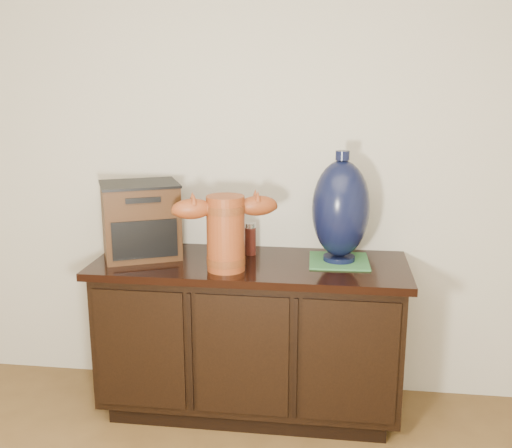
# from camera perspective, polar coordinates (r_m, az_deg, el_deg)

# --- Properties ---
(sideboard) EXTENTS (1.46, 0.56, 0.75)m
(sideboard) POSITION_cam_1_polar(r_m,az_deg,el_deg) (2.93, -0.55, -10.53)
(sideboard) COLOR black
(sideboard) RESTS_ON ground
(terracotta_vessel) EXTENTS (0.47, 0.25, 0.34)m
(terracotta_vessel) POSITION_cam_1_polar(r_m,az_deg,el_deg) (2.63, -2.91, -0.44)
(terracotta_vessel) COLOR brown
(terracotta_vessel) RESTS_ON sideboard
(tv_radio) EXTENTS (0.44, 0.41, 0.36)m
(tv_radio) POSITION_cam_1_polar(r_m,az_deg,el_deg) (2.89, -10.92, 0.38)
(tv_radio) COLOR #371F0D
(tv_radio) RESTS_ON sideboard
(green_mat) EXTENTS (0.28, 0.28, 0.01)m
(green_mat) POSITION_cam_1_polar(r_m,az_deg,el_deg) (2.82, 7.90, -3.50)
(green_mat) COLOR #316E38
(green_mat) RESTS_ON sideboard
(lamp_base) EXTENTS (0.27, 0.27, 0.51)m
(lamp_base) POSITION_cam_1_polar(r_m,az_deg,el_deg) (2.76, 8.07, 1.40)
(lamp_base) COLOR black
(lamp_base) RESTS_ON green_mat
(spray_can) EXTENTS (0.05, 0.05, 0.16)m
(spray_can) POSITION_cam_1_polar(r_m,az_deg,el_deg) (2.89, -0.53, -1.45)
(spray_can) COLOR #5F1A10
(spray_can) RESTS_ON sideboard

